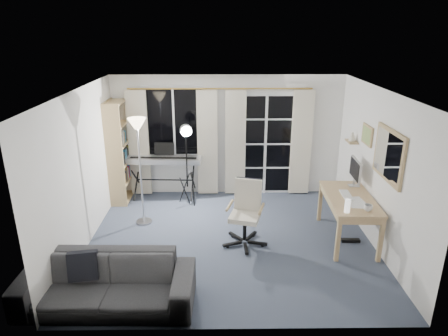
# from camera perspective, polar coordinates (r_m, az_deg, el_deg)

# --- Properties ---
(floor) EXTENTS (4.50, 4.00, 0.02)m
(floor) POSITION_cam_1_polar(r_m,az_deg,el_deg) (6.55, 0.86, -10.35)
(floor) COLOR #3D4558
(floor) RESTS_ON ground
(window) EXTENTS (1.20, 0.08, 1.40)m
(window) POSITION_cam_1_polar(r_m,az_deg,el_deg) (7.89, -7.16, 6.58)
(window) COLOR white
(window) RESTS_ON floor
(french_door) EXTENTS (1.32, 0.09, 2.11)m
(french_door) POSITION_cam_1_polar(r_m,az_deg,el_deg) (8.02, 5.90, 3.32)
(french_door) COLOR white
(french_door) RESTS_ON floor
(curtains) EXTENTS (3.60, 0.07, 2.13)m
(curtains) POSITION_cam_1_polar(r_m,az_deg,el_deg) (7.86, -0.46, 3.61)
(curtains) COLOR gold
(curtains) RESTS_ON floor
(bookshelf) EXTENTS (0.32, 0.92, 1.97)m
(bookshelf) POSITION_cam_1_polar(r_m,az_deg,el_deg) (8.00, -14.84, 2.05)
(bookshelf) COLOR tan
(bookshelf) RESTS_ON floor
(torchiere_lamp) EXTENTS (0.38, 0.38, 1.87)m
(torchiere_lamp) POSITION_cam_1_polar(r_m,az_deg,el_deg) (6.69, -12.17, 3.93)
(torchiere_lamp) COLOR #B2B2B7
(torchiere_lamp) RESTS_ON floor
(keyboard_piano) EXTENTS (1.46, 0.75, 1.05)m
(keyboard_piano) POSITION_cam_1_polar(r_m,az_deg,el_deg) (7.85, -8.60, 1.06)
(keyboard_piano) COLOR black
(keyboard_piano) RESTS_ON floor
(studio_light) EXTENTS (0.33, 0.34, 1.62)m
(studio_light) POSITION_cam_1_polar(r_m,az_deg,el_deg) (7.32, -5.42, 4.00)
(studio_light) COLOR black
(studio_light) RESTS_ON floor
(office_chair) EXTENTS (0.71, 0.71, 1.02)m
(office_chair) POSITION_cam_1_polar(r_m,az_deg,el_deg) (6.28, 3.25, -5.50)
(office_chair) COLOR black
(office_chair) RESTS_ON floor
(desk) EXTENTS (0.75, 1.41, 0.74)m
(desk) POSITION_cam_1_polar(r_m,az_deg,el_deg) (6.60, 17.49, -4.69)
(desk) COLOR tan
(desk) RESTS_ON floor
(monitor) EXTENTS (0.18, 0.53, 0.46)m
(monitor) POSITION_cam_1_polar(r_m,az_deg,el_deg) (6.92, 18.25, -0.30)
(monitor) COLOR silver
(monitor) RESTS_ON desk
(desk_clutter) EXTENTS (0.46, 0.84, 0.94)m
(desk_clutter) POSITION_cam_1_polar(r_m,az_deg,el_deg) (6.41, 17.44, -6.08)
(desk_clutter) COLOR white
(desk_clutter) RESTS_ON desk
(mug) EXTENTS (0.13, 0.10, 0.12)m
(mug) POSITION_cam_1_polar(r_m,az_deg,el_deg) (6.14, 19.90, -5.26)
(mug) COLOR silver
(mug) RESTS_ON desk
(wall_mirror) EXTENTS (0.04, 0.94, 0.74)m
(wall_mirror) POSITION_cam_1_polar(r_m,az_deg,el_deg) (6.08, 22.47, 1.72)
(wall_mirror) COLOR tan
(wall_mirror) RESTS_ON floor
(framed_print) EXTENTS (0.03, 0.42, 0.32)m
(framed_print) POSITION_cam_1_polar(r_m,az_deg,el_deg) (6.87, 19.79, 4.45)
(framed_print) COLOR tan
(framed_print) RESTS_ON floor
(wall_shelf) EXTENTS (0.16, 0.30, 0.18)m
(wall_shelf) POSITION_cam_1_polar(r_m,az_deg,el_deg) (7.35, 17.82, 4.06)
(wall_shelf) COLOR tan
(wall_shelf) RESTS_ON floor
(sofa) EXTENTS (2.13, 0.66, 0.83)m
(sofa) POSITION_cam_1_polar(r_m,az_deg,el_deg) (5.20, -16.56, -14.53)
(sofa) COLOR #29292B
(sofa) RESTS_ON floor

